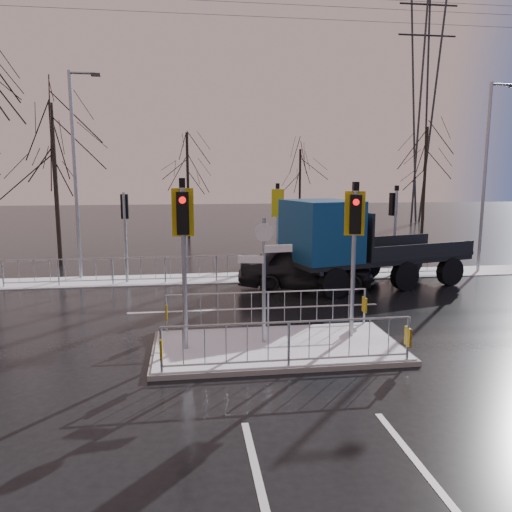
{
  "coord_description": "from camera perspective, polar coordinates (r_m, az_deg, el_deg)",
  "views": [
    {
      "loc": [
        -2.11,
        -11.44,
        4.24
      ],
      "look_at": [
        -0.08,
        3.2,
        1.8
      ],
      "focal_mm": 35.0,
      "sensor_mm": 36.0,
      "label": 1
    }
  ],
  "objects": [
    {
      "name": "tree_far_b",
      "position": [
        36.36,
        5.05,
        9.24
      ],
      "size": [
        3.25,
        3.25,
        6.14
      ],
      "color": "black",
      "rests_on": "ground"
    },
    {
      "name": "tree_near_b",
      "position": [
        24.68,
        -22.12,
        10.8
      ],
      "size": [
        4.0,
        4.0,
        7.55
      ],
      "color": "black",
      "rests_on": "ground"
    },
    {
      "name": "ground",
      "position": [
        12.39,
        2.42,
        -10.66
      ],
      "size": [
        120.0,
        120.0,
        0.0
      ],
      "primitive_type": "plane",
      "color": "black",
      "rests_on": "ground"
    },
    {
      "name": "lane_markings",
      "position": [
        12.08,
        2.71,
        -11.18
      ],
      "size": [
        8.0,
        11.38,
        0.01
      ],
      "color": "silver",
      "rests_on": "ground"
    },
    {
      "name": "traffic_island",
      "position": [
        12.26,
        2.37,
        -8.93
      ],
      "size": [
        6.0,
        3.04,
        4.15
      ],
      "color": "slate",
      "rests_on": "ground"
    },
    {
      "name": "street_lamp_left",
      "position": [
        21.39,
        -19.84,
        9.5
      ],
      "size": [
        1.25,
        0.18,
        8.2
      ],
      "color": "#959BA2",
      "rests_on": "ground"
    },
    {
      "name": "car_far_lane",
      "position": [
        18.65,
        5.62,
        -1.16
      ],
      "size": [
        5.19,
        2.65,
        1.69
      ],
      "primitive_type": "imported",
      "rotation": [
        0.0,
        0.0,
        1.44
      ],
      "color": "black",
      "rests_on": "ground"
    },
    {
      "name": "pylon_wires",
      "position": [
        46.09,
        17.35,
        17.44
      ],
      "size": [
        70.0,
        2.38,
        19.97
      ],
      "color": "#2D3033",
      "rests_on": "ground"
    },
    {
      "name": "snow_verge",
      "position": [
        20.59,
        -1.86,
        -2.46
      ],
      "size": [
        30.0,
        2.0,
        0.04
      ],
      "primitive_type": "cube",
      "color": "white",
      "rests_on": "ground"
    },
    {
      "name": "street_lamp_right",
      "position": [
        23.63,
        24.87,
        8.88
      ],
      "size": [
        1.25,
        0.18,
        8.0
      ],
      "color": "#959BA2",
      "rests_on": "ground"
    },
    {
      "name": "tree_far_c",
      "position": [
        36.23,
        18.81,
        10.31
      ],
      "size": [
        4.0,
        4.0,
        7.55
      ],
      "color": "black",
      "rests_on": "ground"
    },
    {
      "name": "flatbed_truck",
      "position": [
        18.7,
        10.09,
        1.6
      ],
      "size": [
        7.57,
        4.38,
        3.31
      ],
      "color": "black",
      "rests_on": "ground"
    },
    {
      "name": "far_kerb_fixtures",
      "position": [
        19.95,
        -0.88,
        0.07
      ],
      "size": [
        18.0,
        0.65,
        3.83
      ],
      "color": "#959BA2",
      "rests_on": "ground"
    },
    {
      "name": "tree_far_a",
      "position": [
        33.45,
        -7.84,
        10.28
      ],
      "size": [
        3.75,
        3.75,
        7.08
      ],
      "color": "black",
      "rests_on": "ground"
    }
  ]
}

